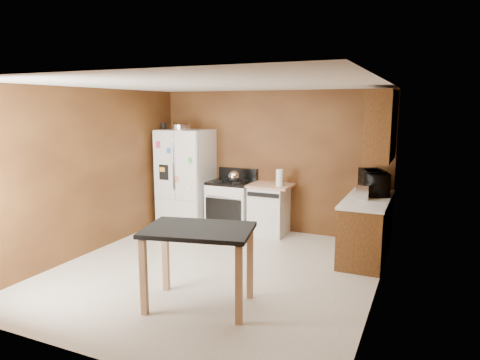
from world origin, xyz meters
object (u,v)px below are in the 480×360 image
Objects in this scene: toaster at (364,191)px; gas_range at (231,205)px; kettle at (234,176)px; paper_towel at (280,178)px; roasting_pan at (181,127)px; green_canister at (280,181)px; refrigerator at (186,178)px; pen_cup at (163,126)px; dishwasher at (269,209)px; island at (199,241)px; microwave at (373,183)px.

gas_range is (-2.39, 0.53, -0.54)m from toaster.
kettle is 0.85m from paper_towel.
roasting_pan reaches higher than paper_towel.
green_canister is 0.10× the size of gas_range.
refrigerator is at bearing -175.26° from green_canister.
pen_cup is 2.50m from dishwasher.
pen_cup is at bearing 129.76° from island.
roasting_pan is 1.70m from gas_range.
green_canister is 0.40× the size of toaster.
refrigerator is (-1.81, -0.15, -0.05)m from green_canister.
kettle is at bearing 1.36° from roasting_pan.
kettle is 1.00m from refrigerator.
pen_cup is 0.12× the size of gas_range.
toaster is at bearing -7.44° from roasting_pan.
refrigerator reaches higher than island.
gas_range is at bearing 108.51° from island.
roasting_pan is at bearing -178.64° from kettle.
roasting_pan is at bearing 175.47° from toaster.
roasting_pan reaches higher than kettle.
pen_cup is at bearing -176.79° from roasting_pan.
paper_towel is 0.62m from dishwasher.
green_canister is 1.60m from microwave.
paper_towel is 0.47× the size of microwave.
pen_cup is 0.44× the size of toaster.
gas_range reaches higher than island.
island is at bearing -118.25° from toaster.
pen_cup reaches higher than paper_towel.
toaster is 0.38m from microwave.
microwave is at bearing 79.87° from toaster.
pen_cup reaches higher than dishwasher.
pen_cup is at bearing -178.72° from paper_towel.
roasting_pan is 0.44× the size of dishwasher.
toaster is at bearing -12.60° from gas_range.
dishwasher is at bearing 157.68° from paper_towel.
refrigerator is at bearing 179.55° from kettle.
kettle is 0.33× the size of microwave.
island is (0.07, -2.98, -0.18)m from green_canister.
refrigerator is at bearing -176.19° from gas_range.
gas_range is (-0.93, 0.06, -0.57)m from paper_towel.
toaster is 0.26× the size of gas_range.
microwave is at bearing -1.82° from refrigerator.
toaster is at bearing -17.91° from paper_towel.
paper_towel is at bearing 0.91° from roasting_pan.
toaster reaches higher than gas_range.
kettle is 2.35m from toaster.
pen_cup reaches higher than gas_range.
gas_range is 0.84× the size of island.
toaster is 2.51m from gas_range.
microwave is at bearing -1.23° from roasting_pan.
toaster is at bearing -6.43° from pen_cup.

